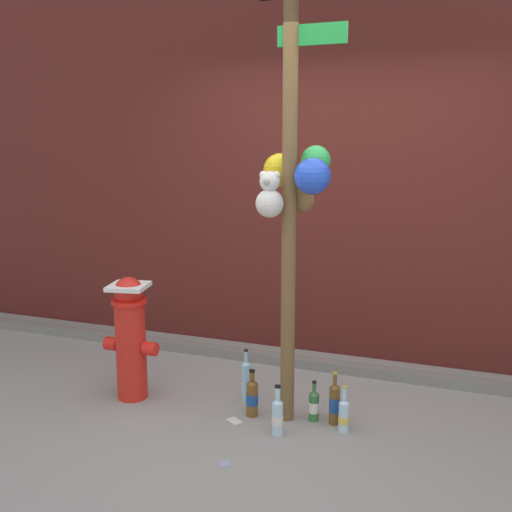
% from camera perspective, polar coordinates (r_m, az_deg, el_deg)
% --- Properties ---
extents(ground_plane, '(14.00, 14.00, 0.00)m').
position_cam_1_polar(ground_plane, '(3.94, 2.14, -16.72)').
color(ground_plane, gray).
extents(building_wall, '(10.00, 0.20, 3.67)m').
position_cam_1_polar(building_wall, '(5.11, 8.25, 10.98)').
color(building_wall, '#561E19').
rests_on(building_wall, ground_plane).
extents(curb_strip, '(8.00, 0.12, 0.08)m').
position_cam_1_polar(curb_strip, '(4.98, 6.48, -10.14)').
color(curb_strip, slate).
rests_on(curb_strip, ground_plane).
extents(memorial_post, '(0.57, 0.50, 3.01)m').
position_cam_1_polar(memorial_post, '(3.77, 3.47, 9.81)').
color(memorial_post, brown).
rests_on(memorial_post, ground_plane).
extents(fire_hydrant, '(0.41, 0.30, 0.89)m').
position_cam_1_polar(fire_hydrant, '(4.40, -11.72, -7.31)').
color(fire_hydrant, red).
rests_on(fire_hydrant, ground_plane).
extents(bottle_0, '(0.08, 0.08, 0.32)m').
position_cam_1_polar(bottle_0, '(4.16, -0.37, -13.11)').
color(bottle_0, brown).
rests_on(bottle_0, ground_plane).
extents(bottle_1, '(0.07, 0.07, 0.27)m').
position_cam_1_polar(bottle_1, '(4.13, 5.46, -13.78)').
color(bottle_1, '#337038').
rests_on(bottle_1, ground_plane).
extents(bottle_2, '(0.06, 0.06, 0.38)m').
position_cam_1_polar(bottle_2, '(4.36, -0.93, -11.56)').
color(bottle_2, '#93CCE0').
rests_on(bottle_2, ground_plane).
extents(bottle_3, '(0.07, 0.07, 0.30)m').
position_cam_1_polar(bottle_3, '(4.01, 8.25, -14.52)').
color(bottle_3, '#B2DBEA').
rests_on(bottle_3, ground_plane).
extents(bottle_4, '(0.07, 0.07, 0.33)m').
position_cam_1_polar(bottle_4, '(3.93, 2.03, -14.76)').
color(bottle_4, '#B2DBEA').
rests_on(bottle_4, ground_plane).
extents(bottle_5, '(0.07, 0.07, 0.36)m').
position_cam_1_polar(bottle_5, '(4.08, 7.38, -13.57)').
color(bottle_5, brown).
rests_on(bottle_5, ground_plane).
extents(litter_1, '(0.12, 0.11, 0.01)m').
position_cam_1_polar(litter_1, '(4.15, -2.05, -15.20)').
color(litter_1, silver).
rests_on(litter_1, ground_plane).
extents(litter_2, '(0.10, 0.10, 0.01)m').
position_cam_1_polar(litter_2, '(3.68, -2.95, -18.90)').
color(litter_2, '#8C99B2').
rests_on(litter_2, ground_plane).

